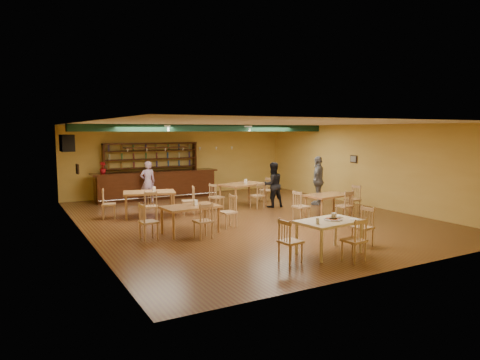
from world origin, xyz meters
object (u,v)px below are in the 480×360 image
bar_counter (157,185)px  dining_table_a (150,204)px  dining_table_c (191,219)px  patron_bar (148,182)px  patron_right_a (273,185)px  near_table (329,237)px  dining_table_b (243,195)px  dining_table_d (328,206)px

bar_counter → dining_table_a: 3.72m
dining_table_c → dining_table_a: bearing=90.7°
patron_bar → patron_right_a: size_ratio=0.99×
patron_right_a → near_table: bearing=74.7°
bar_counter → dining_table_b: size_ratio=3.10×
dining_table_c → patron_bar: bearing=80.0°
dining_table_a → dining_table_b: dining_table_b is taller
patron_bar → patron_right_a: (3.71, -3.10, 0.01)m
near_table → patron_right_a: bearing=62.5°
dining_table_a → dining_table_b: (3.65, 0.34, 0.01)m
dining_table_a → near_table: bearing=-55.2°
dining_table_c → patron_bar: 5.47m
dining_table_d → patron_right_a: (-0.59, 2.37, 0.45)m
bar_counter → dining_table_c: 6.35m
dining_table_a → dining_table_b: 3.67m
dining_table_c → patron_right_a: patron_right_a is taller
dining_table_a → dining_table_d: bearing=-14.9°
dining_table_a → dining_table_c: bearing=-69.8°
near_table → patron_right_a: size_ratio=0.87×
dining_table_a → near_table: dining_table_a is taller
dining_table_d → patron_bar: bearing=122.1°
dining_table_c → patron_right_a: 4.80m
dining_table_a → dining_table_d: 5.79m
dining_table_c → patron_right_a: bearing=24.1°
dining_table_d → dining_table_a: bearing=144.6°
dining_table_a → patron_bar: bearing=88.6°
bar_counter → dining_table_c: bar_counter is taller
bar_counter → patron_bar: 1.05m
dining_table_a → bar_counter: bearing=83.0°
dining_table_a → dining_table_d: (5.05, -2.83, -0.04)m
dining_table_d → bar_counter: bearing=114.3°
dining_table_b → dining_table_c: bearing=-151.9°
near_table → patron_bar: bearing=93.4°
dining_table_b → patron_bar: 3.73m
bar_counter → patron_right_a: 5.01m
patron_right_a → patron_bar: bearing=-34.2°
near_table → patron_right_a: patron_right_a is taller
dining_table_c → patron_right_a: size_ratio=0.92×
dining_table_a → dining_table_c: 2.80m
dining_table_a → dining_table_d: dining_table_a is taller
dining_table_c → dining_table_d: bearing=-5.6°
dining_table_c → dining_table_d: 4.76m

